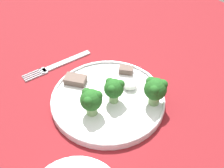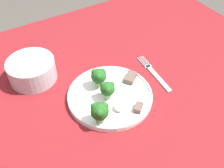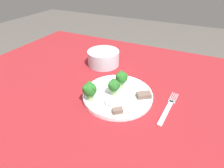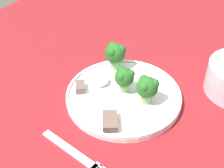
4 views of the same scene
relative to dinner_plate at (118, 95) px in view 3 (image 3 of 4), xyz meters
The scene contains 10 objects.
table 0.10m from the dinner_plate, 141.96° to the right, with size 1.38×1.10×0.72m.
dinner_plate is the anchor object (origin of this frame).
fork 0.18m from the dinner_plate, ahead, with size 0.04×0.19×0.00m.
cream_bowl 0.26m from the dinner_plate, 129.33° to the left, with size 0.15×0.15×0.07m.
broccoli_floret_near_rim_left 0.04m from the dinner_plate, 150.18° to the right, with size 0.04×0.04×0.06m.
broccoli_floret_center_left 0.11m from the dinner_plate, 136.27° to the right, with size 0.05×0.05×0.07m.
broccoli_floret_back_left 0.07m from the dinner_plate, 99.10° to the left, with size 0.05×0.05×0.06m.
meat_slice_front_slice 0.10m from the dinner_plate, 66.31° to the right, with size 0.04×0.04×0.02m.
meat_slice_middle_slice 0.09m from the dinner_plate, 14.74° to the left, with size 0.06×0.05×0.02m.
sauce_dollop 0.06m from the dinner_plate, 93.19° to the right, with size 0.04×0.03×0.02m.
Camera 3 is at (0.23, -0.44, 1.12)m, focal length 28.00 mm.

